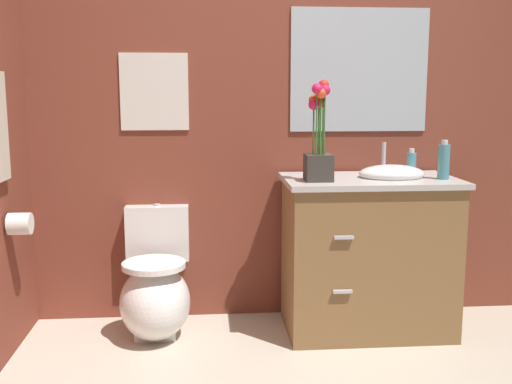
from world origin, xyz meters
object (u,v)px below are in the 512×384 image
(vanity_cabinet, at_px, (368,253))
(wall_mirror, at_px, (359,70))
(toilet, at_px, (156,292))
(soap_bottle, at_px, (411,163))
(flower_vase, at_px, (319,143))
(lotion_bottle, at_px, (444,161))
(wall_poster, at_px, (154,92))
(toilet_paper_roll, at_px, (20,224))

(vanity_cabinet, height_order, wall_mirror, wall_mirror)
(toilet, distance_m, soap_bottle, 1.60)
(flower_vase, bearing_deg, lotion_bottle, 0.45)
(wall_poster, relative_size, toilet_paper_roll, 3.92)
(vanity_cabinet, xyz_separation_m, lotion_bottle, (0.37, -0.09, 0.52))
(vanity_cabinet, bearing_deg, soap_bottle, 21.52)
(flower_vase, xyz_separation_m, toilet_paper_roll, (-1.51, -0.08, -0.39))
(wall_poster, bearing_deg, toilet, -90.00)
(toilet, relative_size, wall_mirror, 0.86)
(soap_bottle, bearing_deg, toilet_paper_roll, -172.53)
(lotion_bottle, xyz_separation_m, toilet_paper_roll, (-2.19, -0.08, -0.28))
(toilet, xyz_separation_m, flower_vase, (0.87, -0.12, 0.82))
(wall_mirror, height_order, toilet_paper_roll, wall_mirror)
(soap_bottle, relative_size, lotion_bottle, 0.70)
(wall_mirror, bearing_deg, lotion_bottle, -45.71)
(toilet_paper_roll, bearing_deg, wall_mirror, 14.33)
(flower_vase, distance_m, lotion_bottle, 0.68)
(soap_bottle, xyz_separation_m, wall_poster, (-1.44, 0.19, 0.40))
(wall_mirror, bearing_deg, vanity_cabinet, -89.47)
(flower_vase, distance_m, wall_poster, 0.99)
(toilet, bearing_deg, wall_poster, 90.00)
(toilet, xyz_separation_m, wall_poster, (0.00, 0.27, 1.08))
(flower_vase, height_order, wall_mirror, wall_mirror)
(vanity_cabinet, xyz_separation_m, wall_mirror, (-0.00, 0.29, 1.00))
(toilet, xyz_separation_m, wall_mirror, (1.17, 0.27, 1.21))
(flower_vase, relative_size, wall_poster, 1.22)
(flower_vase, xyz_separation_m, wall_mirror, (0.30, 0.39, 0.38))
(soap_bottle, xyz_separation_m, toilet_paper_roll, (-2.08, -0.27, -0.25))
(vanity_cabinet, relative_size, flower_vase, 2.00)
(lotion_bottle, distance_m, wall_poster, 1.63)
(flower_vase, height_order, soap_bottle, flower_vase)
(lotion_bottle, distance_m, toilet_paper_roll, 2.21)
(lotion_bottle, bearing_deg, toilet, 175.74)
(vanity_cabinet, xyz_separation_m, wall_poster, (-1.18, 0.29, 0.88))
(lotion_bottle, relative_size, wall_poster, 0.49)
(flower_vase, bearing_deg, wall_poster, 155.97)
(soap_bottle, xyz_separation_m, lotion_bottle, (0.11, -0.19, 0.03))
(toilet, height_order, toilet_paper_roll, toilet_paper_roll)
(vanity_cabinet, distance_m, wall_mirror, 1.05)
(toilet, distance_m, lotion_bottle, 1.71)
(wall_poster, bearing_deg, toilet_paper_roll, -144.15)
(flower_vase, bearing_deg, toilet_paper_roll, -177.13)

